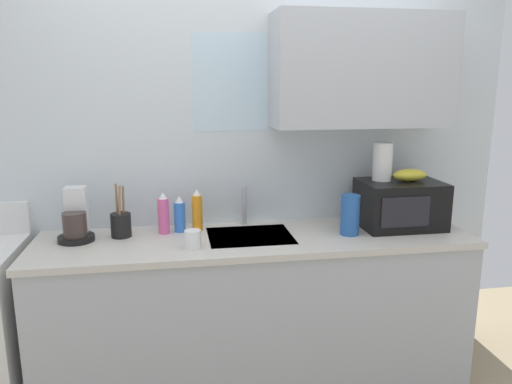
{
  "coord_description": "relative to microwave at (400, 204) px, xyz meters",
  "views": [
    {
      "loc": [
        -0.43,
        -2.55,
        1.73
      ],
      "look_at": [
        0.0,
        0.0,
        1.15
      ],
      "focal_mm": 34.52,
      "sensor_mm": 36.0,
      "label": 1
    }
  ],
  "objects": [
    {
      "name": "microwave",
      "position": [
        0.0,
        0.0,
        0.0
      ],
      "size": [
        0.46,
        0.35,
        0.27
      ],
      "color": "black",
      "rests_on": "counter_unit"
    },
    {
      "name": "dish_soap_bottle_blue",
      "position": [
        -1.27,
        0.11,
        -0.04
      ],
      "size": [
        0.06,
        0.06,
        0.2
      ],
      "color": "blue",
      "rests_on": "counter_unit"
    },
    {
      "name": "paper_towel_roll",
      "position": [
        -0.1,
        0.05,
        0.24
      ],
      "size": [
        0.11,
        0.11,
        0.22
      ],
      "primitive_type": "cylinder",
      "color": "white",
      "rests_on": "microwave"
    },
    {
      "name": "counter_unit",
      "position": [
        -0.86,
        -0.05,
        -0.58
      ],
      "size": [
        2.39,
        0.63,
        0.9
      ],
      "color": "#B2B7BC",
      "rests_on": "ground"
    },
    {
      "name": "mug_white",
      "position": [
        -1.21,
        -0.19,
        -0.09
      ],
      "size": [
        0.08,
        0.08,
        0.09
      ],
      "primitive_type": "cylinder",
      "color": "white",
      "rests_on": "counter_unit"
    },
    {
      "name": "banana_bunch",
      "position": [
        0.05,
        0.0,
        0.17
      ],
      "size": [
        0.2,
        0.11,
        0.07
      ],
      "primitive_type": "ellipsoid",
      "color": "gold",
      "rests_on": "microwave"
    },
    {
      "name": "dish_soap_bottle_pink",
      "position": [
        -1.36,
        0.1,
        -0.02
      ],
      "size": [
        0.06,
        0.06,
        0.23
      ],
      "color": "#E55999",
      "rests_on": "counter_unit"
    },
    {
      "name": "kitchen_wall_assembly",
      "position": [
        -0.73,
        0.26,
        0.33
      ],
      "size": [
        3.16,
        0.42,
        2.5
      ],
      "color": "silver",
      "rests_on": "ground"
    },
    {
      "name": "sink_faucet",
      "position": [
        -0.89,
        0.19,
        -0.02
      ],
      "size": [
        0.03,
        0.03,
        0.24
      ],
      "primitive_type": "cylinder",
      "color": "#B2B5BA",
      "rests_on": "counter_unit"
    },
    {
      "name": "coffee_maker",
      "position": [
        -1.82,
        0.06,
        -0.03
      ],
      "size": [
        0.19,
        0.21,
        0.28
      ],
      "color": "black",
      "rests_on": "counter_unit"
    },
    {
      "name": "dish_soap_bottle_orange",
      "position": [
        -1.17,
        0.12,
        -0.02
      ],
      "size": [
        0.06,
        0.06,
        0.24
      ],
      "color": "orange",
      "rests_on": "counter_unit"
    },
    {
      "name": "cereal_canister",
      "position": [
        -0.34,
        -0.1,
        -0.02
      ],
      "size": [
        0.1,
        0.1,
        0.22
      ],
      "primitive_type": "cylinder",
      "color": "#2659A5",
      "rests_on": "counter_unit"
    },
    {
      "name": "utensil_crock",
      "position": [
        -1.59,
        0.07,
        -0.06
      ],
      "size": [
        0.11,
        0.11,
        0.3
      ],
      "color": "black",
      "rests_on": "counter_unit"
    }
  ]
}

